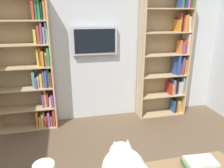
{
  "coord_description": "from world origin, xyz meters",
  "views": [
    {
      "loc": [
        0.52,
        1.26,
        1.75
      ],
      "look_at": [
        -0.01,
        -1.07,
        0.97
      ],
      "focal_mm": 34.23,
      "sensor_mm": 36.0,
      "label": 1
    }
  ],
  "objects_px": {
    "bookshelf_right": "(30,68)",
    "desk_book_stack": "(199,164)",
    "bookshelf_left": "(169,53)",
    "wall_mounted_tv": "(95,41)"
  },
  "relations": [
    {
      "from": "bookshelf_right",
      "to": "desk_book_stack",
      "type": "xyz_separation_m",
      "value": [
        -1.32,
        2.31,
        -0.16
      ]
    },
    {
      "from": "bookshelf_right",
      "to": "desk_book_stack",
      "type": "height_order",
      "value": "bookshelf_right"
    },
    {
      "from": "bookshelf_left",
      "to": "wall_mounted_tv",
      "type": "distance_m",
      "value": 1.29
    },
    {
      "from": "wall_mounted_tv",
      "to": "desk_book_stack",
      "type": "xyz_separation_m",
      "value": [
        -0.32,
        2.39,
        -0.54
      ]
    },
    {
      "from": "bookshelf_left",
      "to": "wall_mounted_tv",
      "type": "relative_size",
      "value": 3.08
    },
    {
      "from": "bookshelf_right",
      "to": "wall_mounted_tv",
      "type": "xyz_separation_m",
      "value": [
        -1.0,
        -0.08,
        0.37
      ]
    },
    {
      "from": "bookshelf_left",
      "to": "bookshelf_right",
      "type": "xyz_separation_m",
      "value": [
        2.27,
        0.0,
        -0.14
      ]
    },
    {
      "from": "bookshelf_left",
      "to": "wall_mounted_tv",
      "type": "xyz_separation_m",
      "value": [
        1.27,
        -0.08,
        0.24
      ]
    },
    {
      "from": "bookshelf_right",
      "to": "wall_mounted_tv",
      "type": "distance_m",
      "value": 1.07
    },
    {
      "from": "bookshelf_right",
      "to": "desk_book_stack",
      "type": "distance_m",
      "value": 2.66
    }
  ]
}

